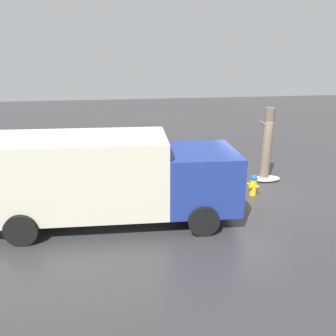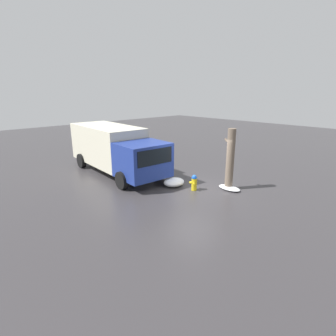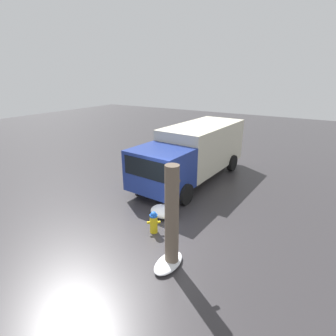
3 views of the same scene
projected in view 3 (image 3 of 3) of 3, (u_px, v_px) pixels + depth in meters
The scene contains 6 objects.
ground_plane at pixel (154, 232), 9.07m from camera, with size 60.00×60.00×0.00m, color #333033.
fire_hydrant at pixel (154, 222), 8.93m from camera, with size 0.39×0.43×0.79m.
tree_trunk at pixel (172, 218), 7.02m from camera, with size 0.59×0.39×3.02m.
delivery_truck at pixel (194, 151), 13.32m from camera, with size 7.67×3.06×2.70m.
snow_pile_by_hydrant at pixel (165, 211), 10.04m from camera, with size 0.97×1.14×0.38m.
snow_pile_curbside at pixel (168, 263), 7.45m from camera, with size 1.15×0.62×0.18m.
Camera 3 is at (-6.37, -4.51, 5.14)m, focal length 28.00 mm.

